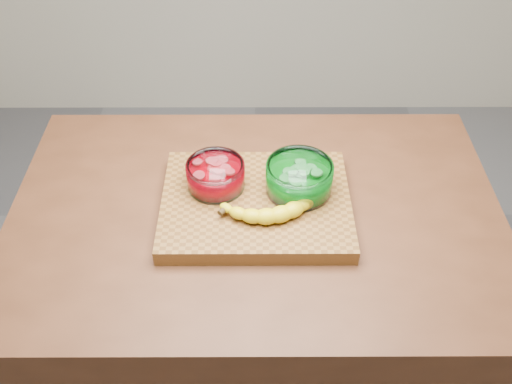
{
  "coord_description": "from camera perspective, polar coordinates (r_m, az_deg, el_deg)",
  "views": [
    {
      "loc": [
        -0.0,
        -0.98,
        1.87
      ],
      "look_at": [
        0.0,
        0.0,
        0.96
      ],
      "focal_mm": 40.0,
      "sensor_mm": 36.0,
      "label": 1
    }
  ],
  "objects": [
    {
      "name": "cutting_board",
      "position": [
        1.37,
        0.0,
        -1.22
      ],
      "size": [
        0.45,
        0.35,
        0.04
      ],
      "primitive_type": "cube",
      "color": "brown",
      "rests_on": "counter"
    },
    {
      "name": "counter",
      "position": [
        1.73,
        0.0,
        -12.46
      ],
      "size": [
        1.2,
        0.8,
        0.9
      ],
      "primitive_type": "cube",
      "color": "#4A2816",
      "rests_on": "ground"
    },
    {
      "name": "bowl_red",
      "position": [
        1.37,
        -4.06,
        1.68
      ],
      "size": [
        0.14,
        0.14,
        0.07
      ],
      "color": "white",
      "rests_on": "cutting_board"
    },
    {
      "name": "banana",
      "position": [
        1.32,
        1.53,
        -0.9
      ],
      "size": [
        0.27,
        0.16,
        0.04
      ],
      "primitive_type": null,
      "color": "gold",
      "rests_on": "cutting_board"
    },
    {
      "name": "bowl_green",
      "position": [
        1.36,
        4.34,
        1.4
      ],
      "size": [
        0.16,
        0.16,
        0.07
      ],
      "color": "white",
      "rests_on": "cutting_board"
    }
  ]
}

